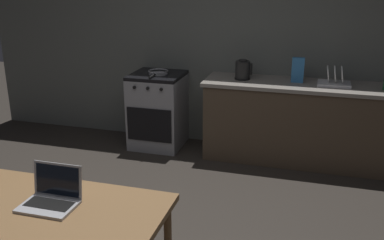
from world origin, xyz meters
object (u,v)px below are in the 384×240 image
dining_table (53,220)px  cereal_box (298,70)px  laptop (51,198)px  stove_oven (158,110)px  dish_rack (334,81)px  frying_pan (158,72)px  electric_kettle (243,70)px

dining_table → cereal_box: (1.22, 2.86, 0.37)m
laptop → dining_table: bearing=-56.5°
stove_oven → dish_rack: size_ratio=2.64×
dining_table → dish_rack: (1.61, 2.84, 0.28)m
stove_oven → cereal_box: 1.71m
cereal_box → stove_oven: bearing=-179.2°
dining_table → laptop: 0.13m
stove_oven → laptop: (0.36, -2.80, 0.34)m
cereal_box → dish_rack: size_ratio=0.80×
frying_pan → dish_rack: bearing=0.9°
stove_oven → dish_rack: 2.05m
electric_kettle → dish_rack: (0.98, 0.00, -0.06)m
laptop → frying_pan: 2.79m
laptop → electric_kettle: 2.88m
frying_pan → dish_rack: dish_rack is taller
laptop → cereal_box: 3.09m
laptop → dish_rack: (1.63, 2.80, 0.16)m
laptop → dish_rack: bearing=64.5°
dining_table → dish_rack: bearing=60.6°
stove_oven → laptop: bearing=-82.6°
electric_kettle → frying_pan: size_ratio=0.54×
dining_table → laptop: (-0.02, 0.04, 0.12)m
dining_table → dish_rack: size_ratio=3.89×
dining_table → electric_kettle: 2.93m
electric_kettle → frying_pan: 1.00m
stove_oven → cereal_box: size_ratio=3.31×
frying_pan → dish_rack: 1.97m
stove_oven → dish_rack: bearing=0.1°
electric_kettle → stove_oven: bearing=-179.9°
stove_oven → electric_kettle: (1.01, 0.00, 0.55)m
electric_kettle → frying_pan: bearing=-178.3°
laptop → frying_pan: size_ratio=0.78×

